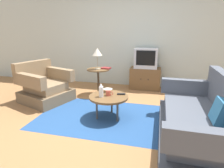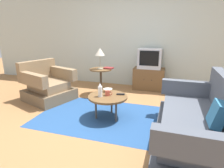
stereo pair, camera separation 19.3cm
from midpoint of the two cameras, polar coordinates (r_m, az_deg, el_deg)
The scene contains 15 objects.
ground_plane at distance 3.29m, azimuth -4.05°, elevation -10.77°, with size 16.00×16.00×0.00m, color olive.
back_wall at distance 5.12m, azimuth 3.52°, elevation 14.65°, with size 9.00×0.12×2.70m, color #B2BCB2.
area_rug at distance 3.35m, azimuth -2.71°, elevation -10.26°, with size 2.50×1.50×0.00m, color navy.
armchair at distance 4.30m, azimuth -21.39°, elevation -0.96°, with size 1.15×1.13×0.85m.
couch at distance 2.73m, azimuth 23.58°, elevation -11.12°, with size 0.93×1.88×0.93m.
coffee_table at distance 3.20m, azimuth -2.80°, elevation -4.29°, with size 0.68×0.68×0.41m.
side_table at distance 4.36m, azimuth -5.54°, elevation 2.39°, with size 0.52×0.52×0.63m.
tv_stand at distance 4.90m, azimuth 9.06°, elevation 1.73°, with size 0.78×0.43×0.56m.
television at distance 4.79m, azimuth 9.34°, elevation 7.90°, with size 0.57×0.40×0.50m.
table_lamp at distance 4.24m, azimuth -5.89°, elevation 9.62°, with size 0.22×0.22×0.49m.
vase at distance 3.12m, azimuth -5.17°, elevation -1.99°, with size 0.07×0.07×0.24m.
mug at distance 3.18m, azimuth -2.86°, elevation -2.82°, with size 0.13×0.08×0.09m.
bowl at distance 3.38m, azimuth -2.91°, elevation -2.00°, with size 0.17×0.17×0.06m.
tv_remote_dark at distance 3.24m, azimuth 1.15°, elevation -3.14°, with size 0.15×0.08×0.02m.
book at distance 4.33m, azimuth -3.18°, elevation 4.92°, with size 0.23×0.19×0.03m.
Camera 1 is at (0.82, -2.81, 1.50)m, focal length 29.55 mm.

